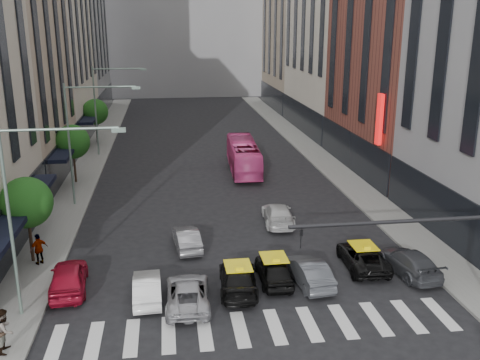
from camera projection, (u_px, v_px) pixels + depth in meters
name	position (u px, v px, depth m)	size (l,w,h in m)	color
ground	(268.00, 346.00, 22.73)	(160.00, 160.00, 0.00)	black
sidewalk_left	(86.00, 170.00, 49.69)	(3.00, 96.00, 0.15)	slate
sidewalk_right	(325.00, 162.00, 52.74)	(3.00, 96.00, 0.15)	slate
building_left_b	(2.00, 39.00, 43.69)	(8.00, 16.00, 24.00)	tan
building_left_d	(72.00, 11.00, 78.01)	(8.00, 18.00, 30.00)	gray
building_right_b	(402.00, 26.00, 46.98)	(8.00, 18.00, 26.00)	brown
building_right_d	(298.00, 18.00, 82.80)	(8.00, 18.00, 28.00)	tan
tree_near	(26.00, 203.00, 29.64)	(2.88, 2.88, 4.95)	black
tree_mid	(73.00, 142.00, 44.84)	(2.88, 2.88, 4.95)	black
tree_far	(95.00, 112.00, 60.04)	(2.88, 2.88, 4.95)	black
streetlamp_near	(29.00, 196.00, 23.53)	(5.38, 0.25, 9.00)	gray
streetlamp_mid	(82.00, 128.00, 38.74)	(5.38, 0.25, 9.00)	gray
streetlamp_far	(104.00, 99.00, 53.94)	(5.38, 0.25, 9.00)	gray
traffic_signal	(462.00, 249.00, 21.54)	(10.10, 0.20, 6.00)	black
liberty_sign	(380.00, 119.00, 41.72)	(0.30, 0.70, 4.00)	red
car_red	(68.00, 277.00, 27.29)	(1.79, 4.44, 1.51)	maroon
car_white_front	(147.00, 288.00, 26.46)	(1.35, 3.87, 1.27)	white
car_silver	(188.00, 293.00, 25.95)	(2.10, 4.56, 1.27)	#A6A6AB
taxi_left	(238.00, 278.00, 27.34)	(1.89, 4.66, 1.35)	black
taxi_center	(274.00, 270.00, 28.27)	(1.62, 4.03, 1.37)	black
car_grey_mid	(309.00, 272.00, 28.06)	(1.45, 4.16, 1.37)	#45484D
taxi_right	(363.00, 256.00, 29.97)	(2.13, 4.61, 1.28)	black
car_grey_curb	(409.00, 262.00, 29.22)	(1.87, 4.61, 1.34)	#3E4045
car_row2_left	(187.00, 238.00, 32.48)	(1.38, 3.96, 1.30)	#949499
car_row2_right	(278.00, 214.00, 36.51)	(1.91, 4.70, 1.36)	silver
bus	(243.00, 156.00, 49.40)	(2.41, 10.31, 2.87)	#D73F87
pedestrian_near	(5.00, 330.00, 21.95)	(0.93, 0.72, 1.91)	gray
pedestrian_far	(39.00, 249.00, 29.95)	(1.05, 0.44, 1.80)	gray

